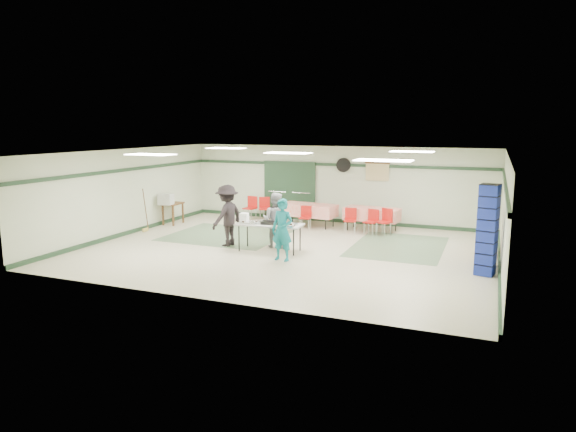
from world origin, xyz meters
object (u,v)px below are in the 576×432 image
at_px(volunteer_grey, 275,220).
at_px(chair_loose_a, 264,206).
at_px(serving_table, 270,225).
at_px(crate_stack_red, 488,228).
at_px(chair_d, 306,215).
at_px(chair_a, 372,219).
at_px(printer_table, 173,206).
at_px(chair_b, 351,218).
at_px(crate_stack_blue_a, 487,242).
at_px(chair_c, 385,219).
at_px(dining_table_b, 309,210).
at_px(volunteer_dark, 227,216).
at_px(dining_table_a, 372,214).
at_px(crate_stack_blue_b, 487,230).
at_px(chair_loose_b, 251,206).
at_px(broom, 146,209).
at_px(volunteer_teal, 282,230).
at_px(office_printer, 166,199).

height_order(volunteer_grey, chair_loose_a, volunteer_grey).
relative_size(serving_table, crate_stack_red, 1.23).
xyz_separation_m(chair_d, crate_stack_red, (5.66, -1.49, 0.28)).
relative_size(chair_a, printer_table, 1.02).
xyz_separation_m(chair_b, crate_stack_blue_a, (4.13, -2.63, 0.11)).
relative_size(chair_c, printer_table, 1.09).
bearing_deg(dining_table_b, chair_a, -7.56).
xyz_separation_m(serving_table, crate_stack_blue_a, (5.56, 0.56, -0.12)).
distance_m(volunteer_grey, volunteer_dark, 1.39).
xyz_separation_m(dining_table_b, crate_stack_red, (5.77, -2.07, 0.18)).
bearing_deg(chair_a, dining_table_a, 118.09).
bearing_deg(crate_stack_blue_b, chair_b, 140.26).
height_order(dining_table_a, chair_loose_b, chair_loose_b).
distance_m(dining_table_b, crate_stack_blue_b, 7.04).
distance_m(chair_d, chair_loose_a, 2.25).
bearing_deg(volunteer_dark, crate_stack_blue_a, 104.68).
bearing_deg(crate_stack_red, volunteer_grey, -167.86).
distance_m(dining_table_b, chair_b, 1.74).
height_order(dining_table_a, chair_d, chair_d).
bearing_deg(broom, crate_stack_blue_a, 7.99).
xyz_separation_m(volunteer_teal, chair_d, (-0.81, 3.98, -0.32)).
bearing_deg(chair_a, dining_table_b, -178.99).
xyz_separation_m(chair_loose_b, crate_stack_blue_b, (8.10, -4.29, 0.53)).
bearing_deg(chair_c, chair_b, -155.56).
xyz_separation_m(volunteer_dark, printer_table, (-3.36, 2.20, -0.26)).
relative_size(volunteer_teal, chair_c, 1.86).
bearing_deg(crate_stack_blue_a, dining_table_b, 150.92).
distance_m(dining_table_a, chair_loose_a, 4.11).
distance_m(chair_c, chair_loose_a, 4.75).
relative_size(dining_table_b, broom, 1.41).
bearing_deg(dining_table_b, volunteer_teal, -72.35).
xyz_separation_m(dining_table_a, broom, (-6.81, -2.84, 0.15)).
bearing_deg(chair_loose_a, chair_b, -40.59).
relative_size(serving_table, chair_b, 2.31).
bearing_deg(dining_table_a, volunteer_teal, -100.38).
distance_m(dining_table_a, crate_stack_blue_a, 4.80).
height_order(printer_table, broom, broom).
bearing_deg(crate_stack_blue_b, office_printer, 168.00).
xyz_separation_m(dining_table_b, chair_a, (2.34, -0.57, -0.08)).
bearing_deg(crate_stack_blue_a, volunteer_grey, -179.33).
relative_size(serving_table, chair_loose_a, 2.22).
distance_m(volunteer_teal, volunteer_grey, 1.48).
bearing_deg(chair_loose_a, crate_stack_red, -42.39).
height_order(crate_stack_red, printer_table, crate_stack_red).
distance_m(crate_stack_red, office_printer, 10.30).
distance_m(crate_stack_blue_a, crate_stack_red, 1.15).
bearing_deg(dining_table_b, serving_table, -80.54).
distance_m(chair_b, broom, 6.65).
bearing_deg(crate_stack_blue_b, crate_stack_blue_a, 90.00).
bearing_deg(chair_d, crate_stack_blue_a, -32.65).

